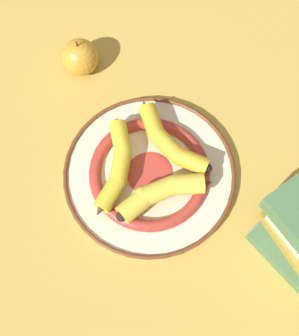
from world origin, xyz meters
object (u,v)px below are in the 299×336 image
object	(u,v)px
decorative_bowl	(150,172)
apple	(80,57)
banana_c	(168,141)
banana_a	(163,193)
banana_b	(117,167)

from	to	relation	value
decorative_bowl	apple	xyz separation A→B (m)	(0.15, -0.25, 0.03)
banana_c	apple	distance (m)	0.27
decorative_bowl	banana_a	bearing A→B (deg)	114.90
banana_c	apple	xyz separation A→B (m)	(0.19, -0.19, -0.01)
banana_c	decorative_bowl	bearing A→B (deg)	-77.16
banana_b	banana_c	xyz separation A→B (m)	(-0.10, -0.06, 0.00)
banana_a	banana_b	bearing A→B (deg)	-53.27
banana_a	apple	bearing A→B (deg)	-83.13
banana_a	apple	world-z (taller)	apple
decorative_bowl	banana_b	distance (m)	0.07
apple	banana_b	bearing A→B (deg)	109.80
banana_b	apple	size ratio (longest dim) A/B	2.24
banana_a	apple	size ratio (longest dim) A/B	2.01
apple	banana_c	bearing A→B (deg)	134.17
banana_c	apple	bearing A→B (deg)	-178.56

